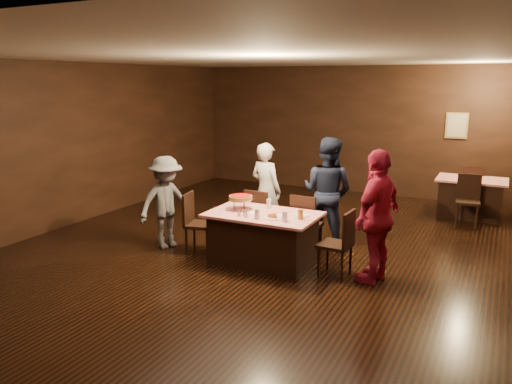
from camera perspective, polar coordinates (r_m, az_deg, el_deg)
room at (r=7.45m, az=1.31°, el=8.61°), size 10.00×10.04×3.02m
main_table at (r=7.38m, az=0.82°, el=-5.33°), size 1.60×1.00×0.77m
back_table at (r=10.76m, az=23.29°, el=-0.61°), size 1.30×0.90×0.77m
chair_far_left at (r=8.17m, az=0.60°, el=-2.89°), size 0.43×0.43×0.95m
chair_far_right at (r=7.86m, az=5.85°, el=-3.58°), size 0.43×0.43×0.95m
chair_end_left at (r=7.87m, az=-6.41°, el=-3.56°), size 0.50×0.50×0.95m
chair_end_right at (r=6.97m, az=9.03°, el=-5.82°), size 0.44×0.44×0.95m
chair_back_near at (r=10.06m, az=23.06°, el=-0.93°), size 0.45×0.45×0.95m
chair_back_far at (r=11.33m, az=23.54°, el=0.46°), size 0.43×0.43×0.95m
diner_white_jacket at (r=8.53m, az=1.14°, el=0.19°), size 0.68×0.53×1.64m
diner_navy_hoodie at (r=8.18m, az=8.16°, el=0.02°), size 0.95×0.79×1.79m
diner_grey_knit at (r=8.14m, az=-10.20°, el=-1.17°), size 0.90×1.11×1.49m
diner_red_shirt at (r=6.79m, az=13.72°, el=-2.74°), size 0.68×1.13×1.81m
pizza_stand at (r=7.45m, az=-1.76°, el=-0.64°), size 0.38×0.38×0.22m
plate_with_slice at (r=7.00m, az=2.03°, el=-2.82°), size 0.25×0.25×0.06m
plate_empty at (r=7.19m, az=5.31°, el=-2.61°), size 0.25×0.25×0.01m
glass_front_left at (r=6.97m, az=0.12°, el=-2.51°), size 0.08×0.08×0.14m
glass_front_right at (r=6.85m, az=3.31°, el=-2.80°), size 0.08×0.08×0.14m
glass_amber at (r=6.97m, az=5.10°, el=-2.55°), size 0.08×0.08×0.14m
glass_back at (r=7.53m, az=1.49°, el=-1.35°), size 0.08×0.08×0.14m
condiments at (r=7.09m, az=-1.48°, el=-2.42°), size 0.17×0.10×0.09m
napkin_center at (r=7.15m, az=3.00°, el=-2.70°), size 0.19×0.19×0.01m
napkin_left at (r=7.29m, az=-0.40°, el=-2.37°), size 0.21×0.21×0.01m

